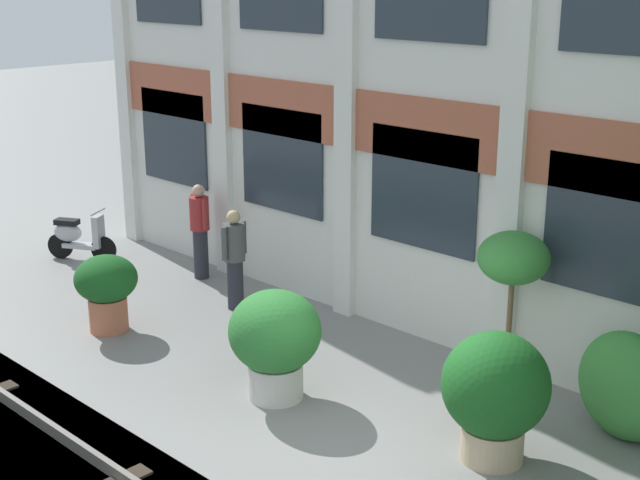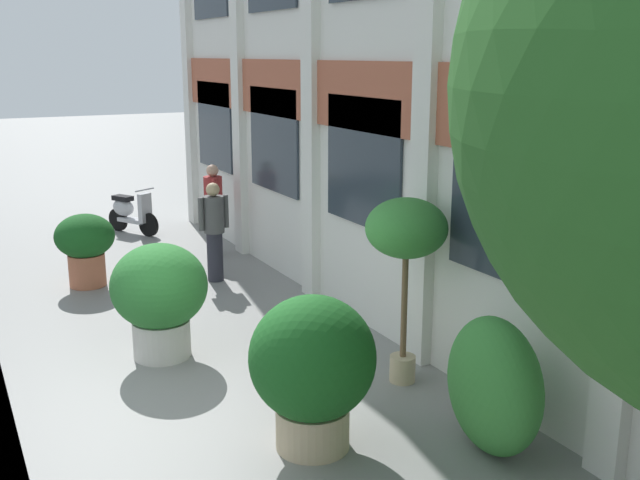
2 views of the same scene
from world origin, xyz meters
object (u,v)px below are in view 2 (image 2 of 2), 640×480
object	(u,v)px
potted_plant_ribbed_drum	(160,293)
potted_plant_fluted_column	(312,365)
potted_plant_tall_urn	(406,236)
potted_plant_glazed_jar	(85,243)
resident_watching_tracks	(214,229)
resident_by_doorway	(214,207)
topiary_hedge	(494,386)
scooter_near_curb	(130,212)

from	to	relation	value
potted_plant_ribbed_drum	potted_plant_fluted_column	distance (m)	2.89
potted_plant_tall_urn	potted_plant_fluted_column	bearing A→B (deg)	-61.78
potted_plant_ribbed_drum	potted_plant_tall_urn	distance (m)	3.11
potted_plant_glazed_jar	resident_watching_tracks	distance (m)	2.05
potted_plant_tall_urn	resident_by_doorway	bearing A→B (deg)	-179.79
resident_by_doorway	potted_plant_ribbed_drum	bearing A→B (deg)	75.48
resident_by_doorway	potted_plant_glazed_jar	bearing A→B (deg)	32.44
potted_plant_glazed_jar	topiary_hedge	world-z (taller)	topiary_hedge
resident_by_doorway	topiary_hedge	bearing A→B (deg)	102.12
potted_plant_ribbed_drum	topiary_hedge	distance (m)	4.21
scooter_near_curb	topiary_hedge	world-z (taller)	topiary_hedge
potted_plant_ribbed_drum	resident_by_doorway	world-z (taller)	resident_by_doorway
potted_plant_glazed_jar	scooter_near_curb	bearing A→B (deg)	155.72
potted_plant_tall_urn	scooter_near_curb	xyz separation A→B (m)	(-8.71, -1.00, -1.28)
topiary_hedge	potted_plant_fluted_column	bearing A→B (deg)	-119.11
potted_plant_tall_urn	potted_plant_glazed_jar	xyz separation A→B (m)	(-5.38, -2.50, -1.01)
potted_plant_ribbed_drum	potted_plant_tall_urn	world-z (taller)	potted_plant_tall_urn
potted_plant_tall_urn	scooter_near_curb	world-z (taller)	potted_plant_tall_urn
scooter_near_curb	topiary_hedge	bearing A→B (deg)	-24.48
potted_plant_tall_urn	resident_watching_tracks	distance (m)	4.81
potted_plant_fluted_column	resident_by_doorway	distance (m)	7.28
potted_plant_glazed_jar	resident_watching_tracks	xyz separation A→B (m)	(0.68, 1.93, 0.17)
topiary_hedge	potted_plant_glazed_jar	bearing A→B (deg)	-161.25
potted_plant_ribbed_drum	potted_plant_tall_urn	bearing A→B (deg)	48.56
potted_plant_tall_urn	potted_plant_glazed_jar	size ratio (longest dim) A/B	1.81
scooter_near_curb	potted_plant_fluted_column	bearing A→B (deg)	-32.85
resident_by_doorway	topiary_hedge	xyz separation A→B (m)	(7.93, -0.08, -0.25)
potted_plant_tall_urn	potted_plant_glazed_jar	world-z (taller)	potted_plant_tall_urn
potted_plant_fluted_column	resident_by_doorway	size ratio (longest dim) A/B	0.89
resident_watching_tracks	potted_plant_tall_urn	bearing A→B (deg)	-179.12
potted_plant_ribbed_drum	topiary_hedge	xyz separation A→B (m)	(3.63, 2.13, -0.16)
potted_plant_ribbed_drum	scooter_near_curb	distance (m)	6.86
scooter_near_curb	topiary_hedge	xyz separation A→B (m)	(10.37, 0.89, 0.22)
potted_plant_tall_urn	resident_by_doorway	size ratio (longest dim) A/B	1.26
potted_plant_fluted_column	potted_plant_tall_urn	bearing A→B (deg)	118.22
potted_plant_glazed_jar	resident_by_doorway	xyz separation A→B (m)	(-0.89, 2.47, 0.21)
potted_plant_ribbed_drum	potted_plant_fluted_column	world-z (taller)	potted_plant_fluted_column
potted_plant_tall_urn	resident_watching_tracks	bearing A→B (deg)	-173.10
potted_plant_glazed_jar	scooter_near_curb	xyz separation A→B (m)	(-3.33, 1.50, -0.26)
scooter_near_curb	resident_by_doorway	distance (m)	2.67
scooter_near_curb	resident_by_doorway	size ratio (longest dim) A/B	0.74
potted_plant_fluted_column	topiary_hedge	world-z (taller)	potted_plant_fluted_column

